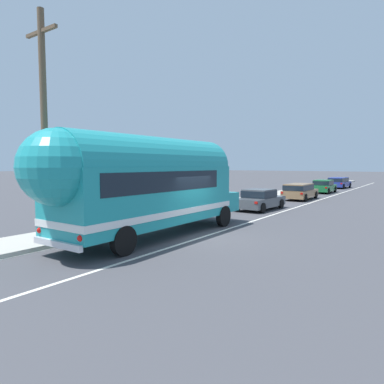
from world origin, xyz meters
The scene contains 9 objects.
ground_plane centered at (0.00, 0.00, 0.00)m, with size 300.00×300.00×0.00m, color #424247.
lane_markings centered at (-1.57, 12.00, 0.00)m, with size 3.54×80.00×0.01m.
sidewalk_slab centered at (-4.70, 10.00, 0.07)m, with size 2.57×90.00×0.15m, color #ADA89E.
utility_pole centered at (-3.96, -4.50, 4.42)m, with size 1.80×0.24×8.50m.
painted_bus centered at (-1.71, -1.62, 2.30)m, with size 2.62×11.10×4.12m.
car_lead centered at (-1.63, 9.35, 0.73)m, with size 2.09×4.37×1.37m.
car_second centered at (-1.51, 17.36, 0.79)m, with size 2.00×4.60×1.37m.
car_third centered at (-1.69, 25.98, 0.74)m, with size 1.97×4.62×1.37m.
car_fourth centered at (-1.93, 34.60, 0.79)m, with size 2.15×4.88×1.37m.
Camera 1 is at (7.61, -11.70, 2.98)m, focal length 31.99 mm.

